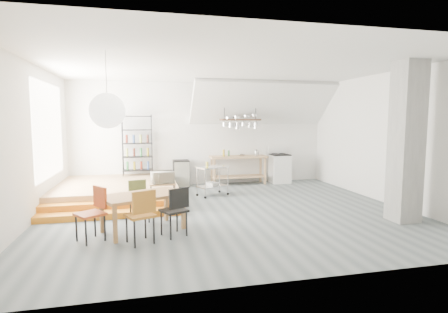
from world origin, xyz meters
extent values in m
plane|color=#545E61|center=(0.00, 0.00, 0.00)|extent=(8.00, 8.00, 0.00)
cube|color=silver|center=(0.00, 3.50, 1.60)|extent=(8.00, 0.04, 3.20)
cube|color=silver|center=(-4.00, 0.00, 1.60)|extent=(0.04, 7.00, 3.20)
cube|color=silver|center=(4.00, 0.00, 1.60)|extent=(0.04, 7.00, 3.20)
cube|color=white|center=(0.00, 0.00, 3.20)|extent=(8.00, 7.00, 0.02)
cube|color=white|center=(1.80, 2.90, 2.55)|extent=(4.40, 1.44, 1.32)
cube|color=white|center=(-3.98, 1.50, 1.80)|extent=(0.02, 2.50, 2.20)
cube|color=#A07750|center=(-2.50, 2.00, 0.20)|extent=(3.00, 3.00, 0.40)
cube|color=orange|center=(-2.50, 0.05, 0.07)|extent=(3.00, 0.35, 0.13)
cube|color=orange|center=(-2.50, 0.40, 0.13)|extent=(3.00, 0.35, 0.27)
cube|color=gray|center=(3.30, -1.50, 1.60)|extent=(0.50, 0.50, 3.20)
cube|color=#A07750|center=(1.10, 3.15, 0.88)|extent=(1.80, 0.60, 0.06)
cube|color=#A07750|center=(1.10, 3.15, 0.25)|extent=(1.70, 0.55, 0.04)
cube|color=#A07750|center=(1.92, 3.37, 0.43)|extent=(0.06, 0.06, 0.86)
cube|color=#A07750|center=(0.28, 3.37, 0.43)|extent=(0.06, 0.06, 0.86)
cube|color=#A07750|center=(1.92, 2.93, 0.43)|extent=(0.06, 0.06, 0.86)
cube|color=#A07750|center=(0.28, 2.93, 0.43)|extent=(0.06, 0.06, 0.86)
cube|color=white|center=(2.50, 3.15, 0.45)|extent=(0.60, 0.60, 0.90)
cube|color=black|center=(2.50, 3.15, 0.92)|extent=(0.58, 0.58, 0.03)
cube|color=white|center=(2.50, 3.43, 1.05)|extent=(0.60, 0.05, 0.25)
cylinder|color=black|center=(2.64, 3.29, 0.94)|extent=(0.18, 0.18, 0.02)
cylinder|color=black|center=(2.36, 3.29, 0.94)|extent=(0.18, 0.18, 0.02)
cylinder|color=black|center=(2.64, 3.01, 0.94)|extent=(0.18, 0.18, 0.02)
cylinder|color=black|center=(2.36, 3.01, 0.94)|extent=(0.18, 0.18, 0.02)
cube|color=#41281A|center=(1.10, 2.95, 2.05)|extent=(1.20, 0.50, 0.05)
cylinder|color=black|center=(0.60, 2.95, 2.62)|extent=(0.02, 0.02, 1.15)
cylinder|color=black|center=(1.60, 2.95, 2.62)|extent=(0.02, 0.02, 1.15)
cylinder|color=silver|center=(0.60, 2.90, 1.91)|extent=(0.16, 0.16, 0.12)
cylinder|color=silver|center=(0.80, 2.90, 1.89)|extent=(0.20, 0.20, 0.16)
cylinder|color=silver|center=(1.00, 2.90, 1.87)|extent=(0.16, 0.16, 0.20)
cylinder|color=silver|center=(1.20, 2.90, 1.91)|extent=(0.20, 0.20, 0.12)
cylinder|color=silver|center=(1.40, 2.90, 1.89)|extent=(0.16, 0.16, 0.16)
cylinder|color=silver|center=(1.60, 2.90, 1.87)|extent=(0.20, 0.20, 0.20)
cylinder|color=black|center=(-1.58, 3.38, 1.30)|extent=(0.02, 0.02, 1.80)
cylinder|color=black|center=(-2.42, 3.38, 1.30)|extent=(0.02, 0.02, 1.80)
cylinder|color=black|center=(-1.58, 3.02, 1.30)|extent=(0.02, 0.02, 1.80)
cylinder|color=black|center=(-2.42, 3.02, 1.30)|extent=(0.02, 0.02, 1.80)
cube|color=black|center=(-2.00, 3.20, 0.55)|extent=(0.88, 0.38, 0.02)
cube|color=black|center=(-2.00, 3.20, 0.95)|extent=(0.88, 0.38, 0.02)
cube|color=black|center=(-2.00, 3.20, 1.35)|extent=(0.88, 0.38, 0.02)
cube|color=black|center=(-2.00, 3.20, 1.75)|extent=(0.88, 0.38, 0.02)
cube|color=black|center=(-2.00, 3.20, 2.15)|extent=(0.88, 0.38, 0.03)
cylinder|color=#34833E|center=(-2.00, 3.20, 0.69)|extent=(0.07, 0.07, 0.24)
cylinder|color=olive|center=(-2.00, 3.20, 1.09)|extent=(0.07, 0.07, 0.24)
cylinder|color=maroon|center=(-2.00, 3.20, 1.49)|extent=(0.07, 0.07, 0.24)
cube|color=#A07750|center=(-1.40, 0.75, 0.55)|extent=(0.60, 0.40, 0.03)
cylinder|color=black|center=(-1.13, 0.92, 0.47)|extent=(0.02, 0.02, 0.13)
cylinder|color=black|center=(-1.67, 0.92, 0.47)|extent=(0.02, 0.02, 0.13)
cylinder|color=black|center=(-1.13, 0.58, 0.47)|extent=(0.02, 0.02, 0.13)
cylinder|color=black|center=(-1.67, 0.58, 0.47)|extent=(0.02, 0.02, 0.13)
sphere|color=white|center=(-2.40, -1.23, 2.20)|extent=(0.60, 0.60, 0.60)
cube|color=olive|center=(-1.85, -0.98, 0.66)|extent=(1.65, 1.33, 0.05)
cube|color=olive|center=(-1.39, -0.40, 0.32)|extent=(0.08, 0.08, 0.63)
cube|color=olive|center=(-2.58, -0.93, 0.32)|extent=(0.08, 0.08, 0.63)
cube|color=olive|center=(-1.11, -1.03, 0.32)|extent=(0.08, 0.08, 0.63)
cube|color=olive|center=(-2.30, -1.56, 0.32)|extent=(0.08, 0.08, 0.63)
cube|color=#9E601B|center=(-1.90, -1.65, 0.47)|extent=(0.55, 0.55, 0.04)
cube|color=#9E601B|center=(-1.82, -1.82, 0.73)|extent=(0.38, 0.20, 0.37)
cylinder|color=black|center=(-1.98, -1.87, 0.23)|extent=(0.03, 0.03, 0.46)
cylinder|color=black|center=(-1.68, -1.73, 0.23)|extent=(0.03, 0.03, 0.46)
cylinder|color=black|center=(-2.12, -1.56, 0.23)|extent=(0.03, 0.03, 0.46)
cylinder|color=black|center=(-1.81, -1.43, 0.23)|extent=(0.03, 0.03, 0.46)
cube|color=black|center=(-1.32, -1.39, 0.45)|extent=(0.54, 0.54, 0.04)
cube|color=black|center=(-1.24, -1.55, 0.71)|extent=(0.36, 0.20, 0.35)
cylinder|color=black|center=(-1.39, -1.61, 0.22)|extent=(0.03, 0.03, 0.44)
cylinder|color=black|center=(-1.10, -1.47, 0.22)|extent=(0.03, 0.03, 0.44)
cylinder|color=black|center=(-1.53, -1.32, 0.22)|extent=(0.03, 0.03, 0.44)
cylinder|color=black|center=(-1.24, -1.18, 0.22)|extent=(0.03, 0.03, 0.44)
cube|color=#5C6730|center=(-1.92, -0.37, 0.42)|extent=(0.45, 0.45, 0.04)
cube|color=#5C6730|center=(-1.96, -0.21, 0.66)|extent=(0.36, 0.12, 0.33)
cylinder|color=black|center=(-1.81, -0.19, 0.21)|extent=(0.03, 0.03, 0.41)
cylinder|color=black|center=(-2.10, -0.26, 0.21)|extent=(0.03, 0.03, 0.41)
cylinder|color=black|center=(-1.74, -0.48, 0.21)|extent=(0.03, 0.03, 0.41)
cylinder|color=black|center=(-2.03, -0.55, 0.21)|extent=(0.03, 0.03, 0.41)
cube|color=#BE471B|center=(-2.72, -1.37, 0.47)|extent=(0.58, 0.58, 0.04)
cube|color=#BE471B|center=(-2.56, -1.26, 0.73)|extent=(0.26, 0.35, 0.36)
cylinder|color=black|center=(-2.48, -1.41, 0.23)|extent=(0.03, 0.03, 0.46)
cylinder|color=black|center=(-2.68, -1.14, 0.23)|extent=(0.03, 0.03, 0.46)
cylinder|color=black|center=(-2.76, -1.60, 0.23)|extent=(0.03, 0.03, 0.46)
cylinder|color=black|center=(-2.95, -1.33, 0.23)|extent=(0.03, 0.03, 0.46)
cube|color=silver|center=(-0.02, 1.68, 0.78)|extent=(0.90, 0.73, 0.04)
cube|color=silver|center=(-0.02, 1.68, 0.26)|extent=(0.90, 0.73, 0.03)
cylinder|color=silver|center=(0.24, 2.01, 0.40)|extent=(0.03, 0.03, 0.76)
sphere|color=black|center=(0.24, 2.01, 0.04)|extent=(0.07, 0.07, 0.07)
cylinder|color=silver|center=(-0.44, 1.71, 0.40)|extent=(0.03, 0.03, 0.76)
sphere|color=black|center=(-0.44, 1.71, 0.04)|extent=(0.07, 0.07, 0.07)
cylinder|color=silver|center=(0.40, 1.66, 0.40)|extent=(0.03, 0.03, 0.76)
sphere|color=black|center=(0.40, 1.66, 0.04)|extent=(0.07, 0.07, 0.07)
cylinder|color=silver|center=(-0.28, 1.36, 0.40)|extent=(0.03, 0.03, 0.76)
sphere|color=black|center=(-0.28, 1.36, 0.04)|extent=(0.07, 0.07, 0.07)
cube|color=black|center=(-0.71, 3.20, 0.41)|extent=(0.48, 0.48, 0.81)
imported|color=beige|center=(-1.40, 0.75, 0.71)|extent=(0.56, 0.43, 0.28)
imported|color=silver|center=(1.20, 3.10, 0.94)|extent=(0.25, 0.25, 0.06)
camera|label=1|loc=(-1.80, -7.46, 2.05)|focal=28.00mm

